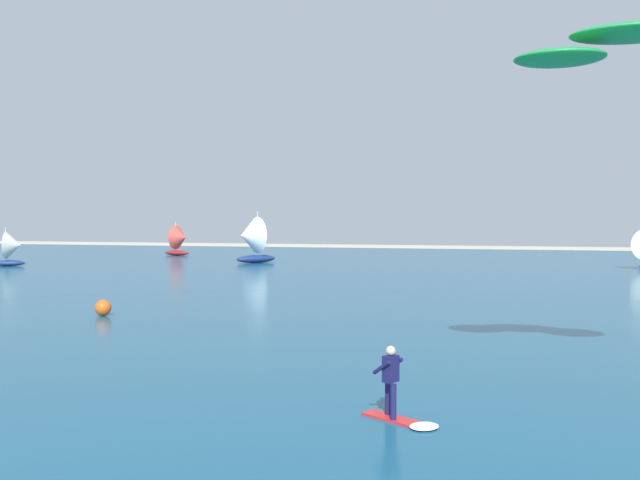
% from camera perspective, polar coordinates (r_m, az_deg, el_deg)
% --- Properties ---
extents(ocean, '(160.00, 90.00, 0.10)m').
position_cam_1_polar(ocean, '(53.49, 8.05, -3.01)').
color(ocean, navy).
rests_on(ocean, ground).
extents(kitesurfer, '(1.95, 1.52, 1.67)m').
position_cam_1_polar(kitesurfer, '(16.26, 6.27, -12.30)').
color(kitesurfer, red).
rests_on(kitesurfer, ocean).
extents(kite, '(6.09, 2.10, 0.92)m').
position_cam_1_polar(kite, '(20.52, 24.12, 14.18)').
color(kite, '#198C3F').
extents(sailboat_heeled_over, '(3.15, 2.81, 3.54)m').
position_cam_1_polar(sailboat_heeled_over, '(69.66, -23.64, -0.62)').
color(sailboat_heeled_over, navy).
rests_on(sailboat_heeled_over, ocean).
extents(sailboat_mid_right, '(3.42, 2.97, 3.87)m').
position_cam_1_polar(sailboat_mid_right, '(82.11, -11.27, -0.01)').
color(sailboat_mid_right, maroon).
rests_on(sailboat_mid_right, ocean).
extents(sailboat_center_horizon, '(4.35, 4.46, 5.00)m').
position_cam_1_polar(sailboat_center_horizon, '(68.11, -5.65, 0.05)').
color(sailboat_center_horizon, navy).
rests_on(sailboat_center_horizon, ocean).
extents(marker_buoy, '(0.75, 0.75, 0.75)m').
position_cam_1_polar(marker_buoy, '(33.96, -17.16, -5.26)').
color(marker_buoy, '#E55919').
rests_on(marker_buoy, ocean).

